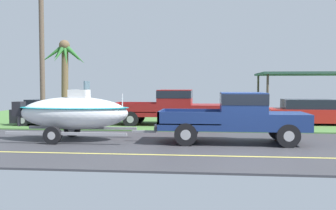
{
  "coord_description": "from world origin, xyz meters",
  "views": [
    {
      "loc": [
        -1.39,
        -13.2,
        2.11
      ],
      "look_at": [
        -2.93,
        1.33,
        1.36
      ],
      "focal_mm": 40.75,
      "sensor_mm": 36.0,
      "label": 1
    }
  ],
  "objects": [
    {
      "name": "ground",
      "position": [
        0.0,
        8.38,
        -0.01
      ],
      "size": [
        36.0,
        22.0,
        0.11
      ],
      "color": "#38383D"
    },
    {
      "name": "utility_pole",
      "position": [
        -9.52,
        4.81,
        4.1
      ],
      "size": [
        0.24,
        1.8,
        7.91
      ],
      "color": "brown",
      "rests_on": "ground"
    },
    {
      "name": "parked_sedan_far",
      "position": [
        4.01,
        7.57,
        0.67
      ],
      "size": [
        4.56,
        1.87,
        1.38
      ],
      "color": "#B21E19",
      "rests_on": "ground"
    },
    {
      "name": "boat_on_trailer",
      "position": [
        -6.52,
        0.87,
        1.06
      ],
      "size": [
        5.55,
        2.22,
        2.28
      ],
      "color": "gray",
      "rests_on": "ground"
    },
    {
      "name": "pickup_truck_towing",
      "position": [
        -0.18,
        0.87,
        1.03
      ],
      "size": [
        5.53,
        1.98,
        1.85
      ],
      "color": "navy",
      "rests_on": "ground"
    },
    {
      "name": "carport_awning",
      "position": [
        4.93,
        12.1,
        2.78
      ],
      "size": [
        6.15,
        4.83,
        2.93
      ],
      "color": "#4C4238",
      "rests_on": "ground"
    },
    {
      "name": "palm_tree_near_right",
      "position": [
        -10.77,
        11.03,
        3.61
      ],
      "size": [
        3.14,
        2.91,
        5.09
      ],
      "color": "brown",
      "rests_on": "ground"
    },
    {
      "name": "parked_sedan_near",
      "position": [
        -9.31,
        6.04,
        0.67
      ],
      "size": [
        4.39,
        1.95,
        1.38
      ],
      "color": "black",
      "rests_on": "ground"
    },
    {
      "name": "parked_pickup_background",
      "position": [
        -3.15,
        6.64,
        1.05
      ],
      "size": [
        5.96,
        2.16,
        1.89
      ],
      "color": "maroon",
      "rests_on": "ground"
    }
  ]
}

